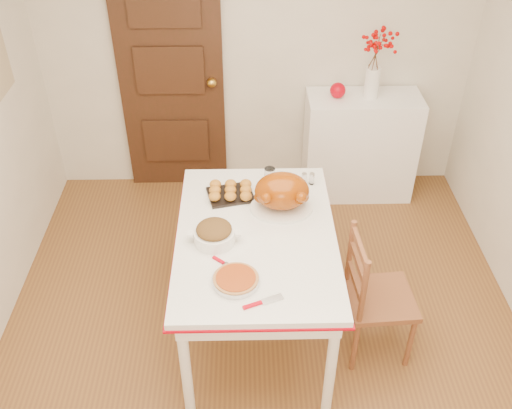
{
  "coord_description": "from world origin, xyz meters",
  "views": [
    {
      "loc": [
        -0.1,
        -2.41,
        3.04
      ],
      "look_at": [
        -0.04,
        0.25,
        1.02
      ],
      "focal_mm": 40.51,
      "sensor_mm": 36.0,
      "label": 1
    }
  ],
  "objects_px": {
    "chair_oak": "(381,296)",
    "pumpkin_pie": "(236,279)",
    "turkey_platter": "(282,193)",
    "sideboard": "(359,146)",
    "kitchen_table": "(256,285)"
  },
  "relations": [
    {
      "from": "kitchen_table",
      "to": "pumpkin_pie",
      "type": "relative_size",
      "value": 5.51
    },
    {
      "from": "chair_oak",
      "to": "kitchen_table",
      "type": "bearing_deg",
      "value": 75.09
    },
    {
      "from": "kitchen_table",
      "to": "turkey_platter",
      "type": "relative_size",
      "value": 3.58
    },
    {
      "from": "kitchen_table",
      "to": "turkey_platter",
      "type": "height_order",
      "value": "turkey_platter"
    },
    {
      "from": "chair_oak",
      "to": "turkey_platter",
      "type": "xyz_separation_m",
      "value": [
        -0.6,
        0.39,
        0.51
      ]
    },
    {
      "from": "chair_oak",
      "to": "pumpkin_pie",
      "type": "bearing_deg",
      "value": 102.26
    },
    {
      "from": "kitchen_table",
      "to": "pumpkin_pie",
      "type": "xyz_separation_m",
      "value": [
        -0.12,
        -0.4,
        0.45
      ]
    },
    {
      "from": "sideboard",
      "to": "pumpkin_pie",
      "type": "relative_size",
      "value": 3.63
    },
    {
      "from": "turkey_platter",
      "to": "pumpkin_pie",
      "type": "height_order",
      "value": "turkey_platter"
    },
    {
      "from": "sideboard",
      "to": "kitchen_table",
      "type": "bearing_deg",
      "value": -119.99
    },
    {
      "from": "chair_oak",
      "to": "pumpkin_pie",
      "type": "distance_m",
      "value": 1.0
    },
    {
      "from": "turkey_platter",
      "to": "sideboard",
      "type": "bearing_deg",
      "value": 41.25
    },
    {
      "from": "sideboard",
      "to": "chair_oak",
      "type": "bearing_deg",
      "value": -95.09
    },
    {
      "from": "sideboard",
      "to": "pumpkin_pie",
      "type": "bearing_deg",
      "value": -117.44
    },
    {
      "from": "pumpkin_pie",
      "to": "sideboard",
      "type": "bearing_deg",
      "value": 62.56
    }
  ]
}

